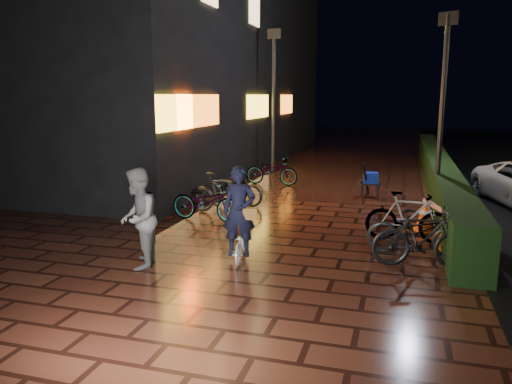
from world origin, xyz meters
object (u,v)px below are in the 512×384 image
(bystander_person, at_px, (138,218))
(cart_assembly, at_px, (370,179))
(traffic_barrier, at_px, (436,222))
(cyclist, at_px, (240,226))

(bystander_person, xyz_separation_m, cart_assembly, (3.53, 7.49, -0.34))
(bystander_person, relative_size, cart_assembly, 1.64)
(traffic_barrier, bearing_deg, cart_assembly, 111.91)
(cyclist, xyz_separation_m, cart_assembly, (1.92, 6.63, -0.10))
(cyclist, height_order, traffic_barrier, cyclist)
(bystander_person, distance_m, cyclist, 1.84)
(traffic_barrier, xyz_separation_m, cart_assembly, (-1.65, 4.10, 0.20))
(traffic_barrier, distance_m, cart_assembly, 4.43)
(cyclist, relative_size, traffic_barrier, 0.99)
(cyclist, xyz_separation_m, traffic_barrier, (3.57, 2.52, -0.30))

